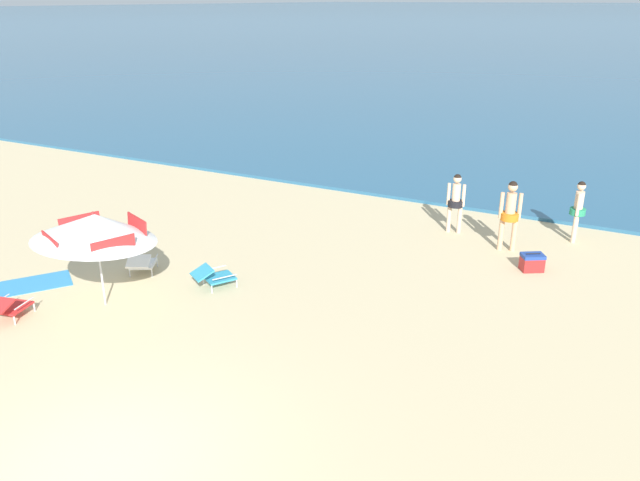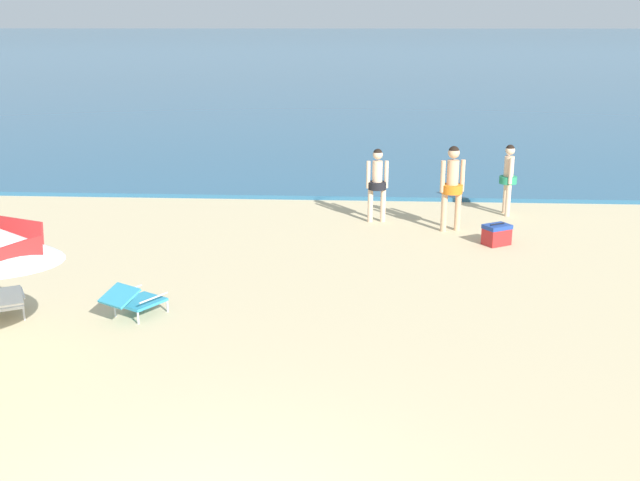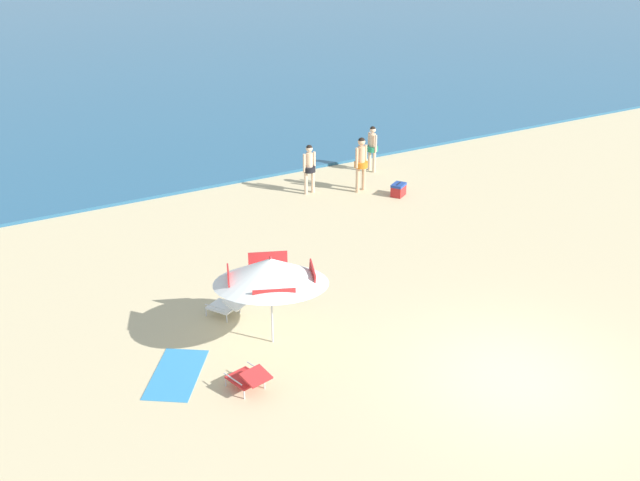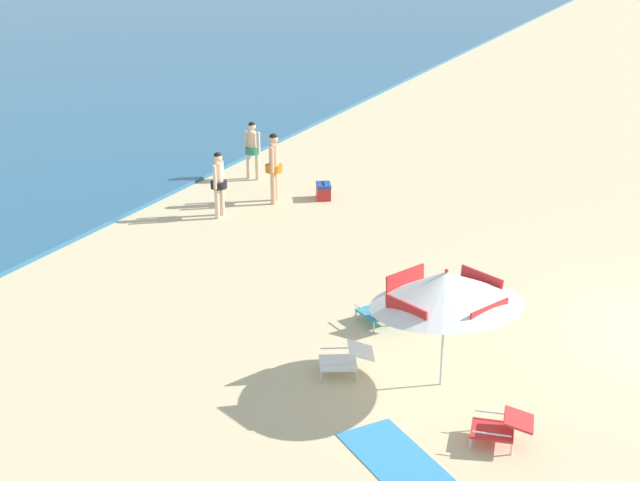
{
  "view_description": "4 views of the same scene",
  "coord_description": "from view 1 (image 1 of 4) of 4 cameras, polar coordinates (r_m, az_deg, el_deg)",
  "views": [
    {
      "loc": [
        5.63,
        -4.47,
        5.84
      ],
      "look_at": [
        -0.42,
        7.09,
        0.75
      ],
      "focal_mm": 35.03,
      "sensor_mm": 36.0,
      "label": 1
    },
    {
      "loc": [
        1.28,
        -4.7,
        4.11
      ],
      "look_at": [
        0.55,
        7.36,
        0.6
      ],
      "focal_mm": 41.83,
      "sensor_mm": 36.0,
      "label": 2
    },
    {
      "loc": [
        -9.64,
        -8.94,
        8.56
      ],
      "look_at": [
        -0.7,
        6.43,
        0.61
      ],
      "focal_mm": 43.0,
      "sensor_mm": 36.0,
      "label": 3
    },
    {
      "loc": [
        -15.69,
        -0.44,
        7.43
      ],
      "look_at": [
        -0.91,
        7.04,
        0.94
      ],
      "focal_mm": 51.19,
      "sensor_mm": 36.0,
      "label": 4
    }
  ],
  "objects": [
    {
      "name": "lounge_chair_beside_umbrella",
      "position": [
        13.58,
        -9.7,
        -3.19
      ],
      "size": [
        0.91,
        1.02,
        0.51
      ],
      "color": "teal",
      "rests_on": "ground"
    },
    {
      "name": "ground_plane",
      "position": [
        9.26,
        -19.47,
        -19.23
      ],
      "size": [
        800.0,
        800.0,
        0.0
      ],
      "primitive_type": "plane",
      "color": "#CCB78C"
    },
    {
      "name": "person_wading_in",
      "position": [
        16.71,
        12.3,
        3.72
      ],
      "size": [
        0.47,
        0.39,
        1.59
      ],
      "color": "beige",
      "rests_on": "ground"
    },
    {
      "name": "person_standing_beside",
      "position": [
        17.03,
        22.53,
        2.85
      ],
      "size": [
        0.39,
        0.47,
        1.58
      ],
      "color": "beige",
      "rests_on": "ground"
    },
    {
      "name": "lounge_chair_facing_sea",
      "position": [
        13.51,
        -26.64,
        -5.41
      ],
      "size": [
        0.72,
        0.95,
        0.49
      ],
      "color": "red",
      "rests_on": "ground"
    },
    {
      "name": "cooler_box",
      "position": [
        15.04,
        18.81,
        -1.89
      ],
      "size": [
        0.6,
        0.56,
        0.43
      ],
      "color": "red",
      "rests_on": "ground"
    },
    {
      "name": "beach_towel",
      "position": [
        15.01,
        -25.21,
        -3.71
      ],
      "size": [
        1.77,
        1.99,
        0.01
      ],
      "primitive_type": "cube",
      "rotation": [
        0.0,
        0.0,
        2.53
      ],
      "color": "#3384BC",
      "rests_on": "ground"
    },
    {
      "name": "beach_umbrella_striped_main",
      "position": [
        12.87,
        -19.87,
        1.12
      ],
      "size": [
        3.23,
        3.25,
        2.06
      ],
      "color": "silver",
      "rests_on": "ground"
    },
    {
      "name": "person_standing_near_shore",
      "position": [
        15.77,
        16.97,
        2.6
      ],
      "size": [
        0.51,
        0.43,
        1.77
      ],
      "color": "#D8A87F",
      "rests_on": "ground"
    },
    {
      "name": "lounge_chair_under_umbrella",
      "position": [
        14.57,
        -15.99,
        -1.98
      ],
      "size": [
        0.89,
        1.01,
        0.5
      ],
      "color": "white",
      "rests_on": "ground"
    }
  ]
}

